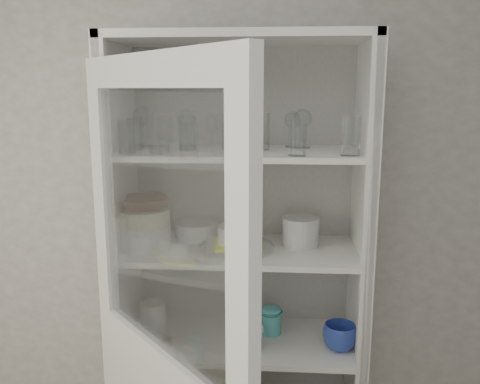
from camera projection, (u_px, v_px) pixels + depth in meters
The scene contains 31 objects.
wall_back at pixel (200, 223), 2.31m from camera, with size 3.60×0.02×2.60m, color #989490.
pantry_cabinet at pixel (241, 313), 2.21m from camera, with size 1.00×0.45×2.10m.
tumbler_0 at pixel (127, 137), 1.88m from camera, with size 0.06×0.06×0.12m, color silver.
tumbler_1 at pixel (159, 133), 1.87m from camera, with size 0.07×0.07×0.15m, color silver.
tumbler_2 at pixel (234, 136), 1.85m from camera, with size 0.07×0.07×0.13m, color silver.
tumbler_3 at pixel (255, 137), 1.86m from camera, with size 0.06×0.06×0.13m, color silver.
tumbler_4 at pixel (234, 136), 1.88m from camera, with size 0.07×0.07×0.13m, color silver.
tumbler_5 at pixel (298, 138), 1.82m from camera, with size 0.07×0.07×0.13m, color silver.
tumbler_6 at pixel (351, 136), 1.82m from camera, with size 0.07×0.07×0.14m, color silver.
tumbler_7 at pixel (135, 134), 1.99m from camera, with size 0.06×0.06×0.12m, color silver.
tumbler_8 at pixel (188, 133), 1.98m from camera, with size 0.07×0.07×0.14m, color silver.
tumbler_9 at pixel (231, 132), 2.00m from camera, with size 0.07×0.07×0.14m, color silver.
tumbler_10 at pixel (261, 131), 2.01m from camera, with size 0.07×0.07×0.14m, color silver.
goblet_0 at pixel (143, 125), 2.10m from camera, with size 0.08×0.08×0.18m, color silver, non-canonical shape.
goblet_1 at pixel (186, 126), 2.10m from camera, with size 0.07×0.07×0.17m, color silver, non-canonical shape.
goblet_2 at pixel (293, 128), 2.09m from camera, with size 0.07×0.07×0.16m, color silver, non-canonical shape.
goblet_3 at pixel (303, 127), 2.05m from camera, with size 0.08×0.08×0.17m, color silver, non-canonical shape.
plate_stack_front at pixel (145, 236), 2.07m from camera, with size 0.21×0.21×0.10m, color silver.
plate_stack_back at pixel (197, 230), 2.20m from camera, with size 0.19×0.19×0.07m, color silver.
cream_bowl at pixel (144, 217), 2.05m from camera, with size 0.21×0.21×0.06m, color beige.
terracotta_bowl at pixel (144, 203), 2.04m from camera, with size 0.20×0.20×0.05m, color brown.
glass_platter at pixel (237, 247), 2.05m from camera, with size 0.30×0.30×0.02m, color silver.
yellow_trivet at pixel (237, 244), 2.05m from camera, with size 0.18×0.18×0.01m, color yellow.
white_ramekin at pixel (237, 234), 2.04m from camera, with size 0.15×0.15×0.07m, color silver.
grey_bowl_stack at pixel (301, 232), 2.09m from camera, with size 0.15×0.15×0.12m, color #B7B7B7.
mug_blue at pixel (340, 337), 2.05m from camera, with size 0.14×0.14×0.11m, color #2544A2.
mug_teal at pixel (272, 321), 2.21m from camera, with size 0.10×0.10×0.09m, color teal.
mug_white at pixel (250, 339), 2.04m from camera, with size 0.11×0.11×0.10m, color silver.
teal_jar at pixel (271, 321), 2.18m from camera, with size 0.09×0.09×0.11m.
measuring_cups at pixel (156, 341), 2.09m from camera, with size 0.09×0.09×0.04m, color #BABAC2.
white_canister at pixel (153, 317), 2.20m from camera, with size 0.11×0.11×0.13m, color silver.
Camera 1 is at (0.34, -0.72, 1.90)m, focal length 38.00 mm.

